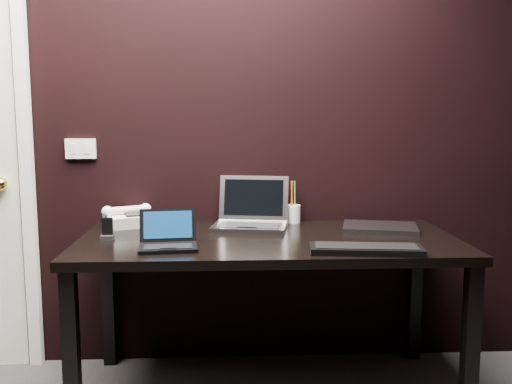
{
  "coord_description": "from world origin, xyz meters",
  "views": [
    {
      "loc": [
        0.13,
        -1.11,
        1.29
      ],
      "look_at": [
        0.24,
        1.35,
        0.95
      ],
      "focal_mm": 40.0,
      "sensor_mm": 36.0,
      "label": 1
    }
  ],
  "objects_px": {
    "desk": "(268,254)",
    "netbook": "(168,241)",
    "desk_phone": "(127,218)",
    "silver_laptop": "(251,218)",
    "pen_cup": "(293,213)",
    "ext_keyboard": "(366,249)",
    "closed_laptop": "(380,228)",
    "mobile_phone": "(107,231)"
  },
  "relations": [
    {
      "from": "desk_phone",
      "to": "mobile_phone",
      "type": "relative_size",
      "value": 2.65
    },
    {
      "from": "desk",
      "to": "closed_laptop",
      "type": "bearing_deg",
      "value": 14.53
    },
    {
      "from": "desk_phone",
      "to": "mobile_phone",
      "type": "xyz_separation_m",
      "value": [
        -0.03,
        -0.29,
        -0.01
      ]
    },
    {
      "from": "silver_laptop",
      "to": "pen_cup",
      "type": "relative_size",
      "value": 1.84
    },
    {
      "from": "pen_cup",
      "to": "desk",
      "type": "bearing_deg",
      "value": -113.47
    },
    {
      "from": "desk_phone",
      "to": "desk",
      "type": "bearing_deg",
      "value": -22.64
    },
    {
      "from": "silver_laptop",
      "to": "ext_keyboard",
      "type": "xyz_separation_m",
      "value": [
        0.45,
        -0.53,
        -0.03
      ]
    },
    {
      "from": "desk_phone",
      "to": "pen_cup",
      "type": "bearing_deg",
      "value": 4.23
    },
    {
      "from": "desk_phone",
      "to": "netbook",
      "type": "bearing_deg",
      "value": -61.64
    },
    {
      "from": "desk",
      "to": "desk_phone",
      "type": "distance_m",
      "value": 0.75
    },
    {
      "from": "mobile_phone",
      "to": "netbook",
      "type": "bearing_deg",
      "value": -32.06
    },
    {
      "from": "desk",
      "to": "netbook",
      "type": "height_order",
      "value": "netbook"
    },
    {
      "from": "ext_keyboard",
      "to": "netbook",
      "type": "bearing_deg",
      "value": 172.14
    },
    {
      "from": "netbook",
      "to": "ext_keyboard",
      "type": "xyz_separation_m",
      "value": [
        0.8,
        -0.11,
        -0.02
      ]
    },
    {
      "from": "netbook",
      "to": "pen_cup",
      "type": "distance_m",
      "value": 0.79
    },
    {
      "from": "mobile_phone",
      "to": "pen_cup",
      "type": "xyz_separation_m",
      "value": [
        0.87,
        0.35,
        0.01
      ]
    },
    {
      "from": "netbook",
      "to": "pen_cup",
      "type": "xyz_separation_m",
      "value": [
        0.58,
        0.53,
        0.02
      ]
    },
    {
      "from": "desk_phone",
      "to": "pen_cup",
      "type": "xyz_separation_m",
      "value": [
        0.83,
        0.06,
        0.01
      ]
    },
    {
      "from": "netbook",
      "to": "ext_keyboard",
      "type": "bearing_deg",
      "value": -7.86
    },
    {
      "from": "netbook",
      "to": "pen_cup",
      "type": "bearing_deg",
      "value": 42.42
    },
    {
      "from": "mobile_phone",
      "to": "closed_laptop",
      "type": "bearing_deg",
      "value": 6.59
    },
    {
      "from": "desk",
      "to": "pen_cup",
      "type": "bearing_deg",
      "value": 66.53
    },
    {
      "from": "ext_keyboard",
      "to": "closed_laptop",
      "type": "xyz_separation_m",
      "value": [
        0.17,
        0.44,
        -0.0
      ]
    },
    {
      "from": "silver_laptop",
      "to": "mobile_phone",
      "type": "bearing_deg",
      "value": -159.98
    },
    {
      "from": "desk",
      "to": "silver_laptop",
      "type": "bearing_deg",
      "value": 107.08
    },
    {
      "from": "silver_laptop",
      "to": "closed_laptop",
      "type": "xyz_separation_m",
      "value": [
        0.62,
        -0.09,
        -0.03
      ]
    },
    {
      "from": "silver_laptop",
      "to": "pen_cup",
      "type": "height_order",
      "value": "silver_laptop"
    },
    {
      "from": "silver_laptop",
      "to": "desk_phone",
      "type": "bearing_deg",
      "value": 174.97
    },
    {
      "from": "desk_phone",
      "to": "pen_cup",
      "type": "relative_size",
      "value": 1.18
    },
    {
      "from": "closed_laptop",
      "to": "ext_keyboard",
      "type": "bearing_deg",
      "value": -111.56
    },
    {
      "from": "desk",
      "to": "closed_laptop",
      "type": "xyz_separation_m",
      "value": [
        0.55,
        0.14,
        0.09
      ]
    },
    {
      "from": "pen_cup",
      "to": "netbook",
      "type": "bearing_deg",
      "value": -137.58
    },
    {
      "from": "netbook",
      "to": "closed_laptop",
      "type": "height_order",
      "value": "netbook"
    },
    {
      "from": "netbook",
      "to": "desk_phone",
      "type": "distance_m",
      "value": 0.53
    },
    {
      "from": "closed_laptop",
      "to": "pen_cup",
      "type": "distance_m",
      "value": 0.45
    },
    {
      "from": "desk",
      "to": "silver_laptop",
      "type": "xyz_separation_m",
      "value": [
        -0.07,
        0.23,
        0.12
      ]
    },
    {
      "from": "desk_phone",
      "to": "silver_laptop",
      "type": "bearing_deg",
      "value": -5.03
    },
    {
      "from": "ext_keyboard",
      "to": "closed_laptop",
      "type": "height_order",
      "value": "ext_keyboard"
    },
    {
      "from": "closed_laptop",
      "to": "pen_cup",
      "type": "height_order",
      "value": "pen_cup"
    },
    {
      "from": "desk",
      "to": "silver_laptop",
      "type": "distance_m",
      "value": 0.27
    },
    {
      "from": "netbook",
      "to": "closed_laptop",
      "type": "relative_size",
      "value": 0.65
    },
    {
      "from": "ext_keyboard",
      "to": "pen_cup",
      "type": "bearing_deg",
      "value": 109.24
    }
  ]
}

